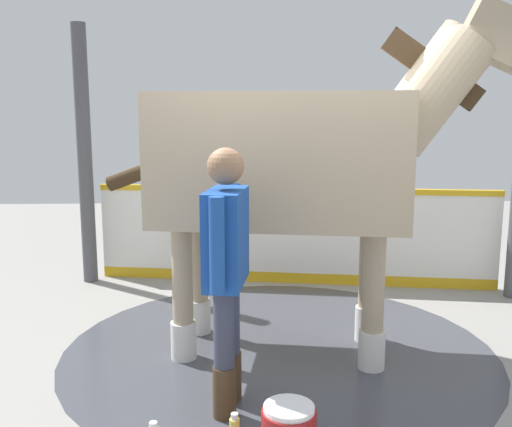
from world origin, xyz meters
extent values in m
cube|color=gray|center=(0.00, 0.00, -0.01)|extent=(16.00, 16.00, 0.02)
cylinder|color=#42444C|center=(0.04, -0.17, 0.00)|extent=(3.48, 3.48, 0.00)
cube|color=white|center=(-0.27, -2.04, 0.52)|extent=(4.40, 0.79, 1.03)
cube|color=gold|center=(-0.27, -2.04, 1.06)|extent=(4.41, 0.82, 0.06)
cube|color=gold|center=(-0.27, -2.04, 0.06)|extent=(4.40, 0.80, 0.12)
cylinder|color=#4C4C51|center=(2.04, -2.20, 1.43)|extent=(0.16, 0.16, 2.86)
cube|color=tan|center=(0.04, -0.17, 1.55)|extent=(2.04, 1.29, 0.99)
cylinder|color=tan|center=(-0.72, -0.32, 0.53)|extent=(0.16, 0.16, 1.06)
cylinder|color=silver|center=(-0.72, -0.32, 0.15)|extent=(0.20, 0.20, 0.30)
cylinder|color=tan|center=(-0.63, 0.21, 0.53)|extent=(0.16, 0.16, 1.06)
cylinder|color=silver|center=(-0.63, 0.21, 0.15)|extent=(0.20, 0.20, 0.30)
cylinder|color=tan|center=(0.71, -0.56, 0.53)|extent=(0.16, 0.16, 1.06)
cylinder|color=silver|center=(0.71, -0.56, 0.15)|extent=(0.20, 0.20, 0.30)
cylinder|color=tan|center=(0.79, -0.02, 0.53)|extent=(0.16, 0.16, 1.06)
cylinder|color=silver|center=(0.79, -0.02, 0.15)|extent=(0.20, 0.20, 0.30)
cylinder|color=tan|center=(-1.06, 0.01, 2.07)|extent=(0.93, 0.58, 0.98)
cube|color=#382819|center=(-1.06, 0.01, 2.21)|extent=(0.76, 0.18, 0.60)
cube|color=tan|center=(-1.53, 0.09, 2.43)|extent=(0.69, 0.38, 0.56)
cylinder|color=#382819|center=(1.07, -0.35, 1.45)|extent=(0.71, 0.23, 0.35)
cylinder|color=#47331E|center=(0.46, 0.87, 0.17)|extent=(0.15, 0.15, 0.34)
cylinder|color=#383D51|center=(0.46, 0.87, 0.59)|extent=(0.13, 0.13, 0.50)
cylinder|color=#47331E|center=(0.43, 0.65, 0.17)|extent=(0.15, 0.15, 0.34)
cylinder|color=#383D51|center=(0.43, 0.65, 0.59)|extent=(0.13, 0.13, 0.50)
cube|color=#19479E|center=(0.44, 0.76, 1.14)|extent=(0.30, 0.52, 0.60)
cylinder|color=#19479E|center=(0.49, 1.05, 1.15)|extent=(0.09, 0.09, 0.57)
cylinder|color=#19479E|center=(0.40, 0.47, 1.15)|extent=(0.09, 0.09, 0.57)
sphere|color=#936B4C|center=(0.44, 0.76, 1.58)|extent=(0.23, 0.23, 0.23)
cylinder|color=white|center=(0.10, 1.36, 0.31)|extent=(0.28, 0.28, 0.03)
cylinder|color=white|center=(0.40, 1.19, 0.18)|extent=(0.04, 0.04, 0.04)
cylinder|color=white|center=(0.85, 1.27, 0.18)|extent=(0.05, 0.05, 0.04)
camera|label=1|loc=(0.40, 4.23, 1.89)|focal=40.16mm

